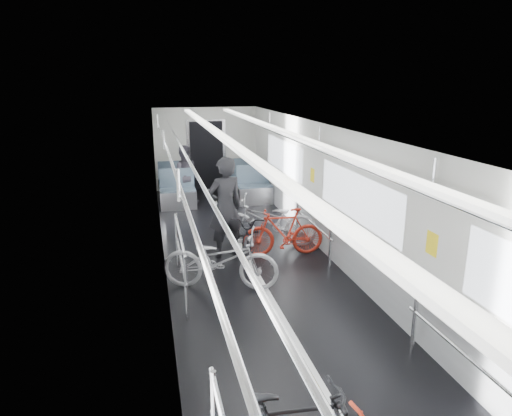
# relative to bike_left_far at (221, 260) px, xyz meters

# --- Properties ---
(car_shell) EXTENTS (3.02, 14.01, 2.41)m
(car_shell) POSITION_rel_bike_left_far_xyz_m (0.67, 1.59, 0.65)
(car_shell) COLOR black
(car_shell) RESTS_ON ground
(bike_left_far) EXTENTS (1.92, 1.19, 0.95)m
(bike_left_far) POSITION_rel_bike_left_far_xyz_m (0.00, 0.00, 0.00)
(bike_left_far) COLOR #9C9DA1
(bike_left_far) RESTS_ON floor
(bike_right_mid) EXTENTS (1.99, 1.25, 0.99)m
(bike_right_mid) POSITION_rel_bike_left_far_xyz_m (1.24, 1.72, 0.02)
(bike_right_mid) COLOR #AEAEB3
(bike_right_mid) RESTS_ON floor
(bike_right_far) EXTENTS (1.54, 0.56, 0.91)m
(bike_right_far) POSITION_rel_bike_left_far_xyz_m (1.35, 1.12, -0.02)
(bike_right_far) COLOR #A42214
(bike_right_far) RESTS_ON floor
(bike_aisle) EXTENTS (1.05, 1.73, 0.86)m
(bike_aisle) POSITION_rel_bike_left_far_xyz_m (0.75, 1.23, -0.05)
(bike_aisle) COLOR black
(bike_aisle) RESTS_ON floor
(person_standing) EXTENTS (0.77, 0.61, 1.87)m
(person_standing) POSITION_rel_bike_left_far_xyz_m (0.31, 1.33, 0.46)
(person_standing) COLOR black
(person_standing) RESTS_ON floor
(person_seated) EXTENTS (0.81, 0.66, 1.55)m
(person_seated) POSITION_rel_bike_left_far_xyz_m (-0.12, 5.25, 0.30)
(person_seated) COLOR #2A272E
(person_seated) RESTS_ON floor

